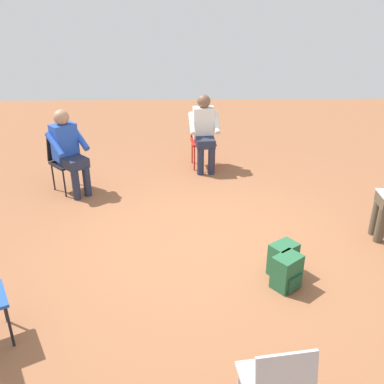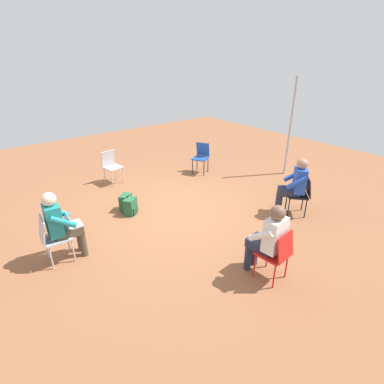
% 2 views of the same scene
% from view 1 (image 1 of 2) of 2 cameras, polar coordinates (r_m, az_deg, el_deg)
% --- Properties ---
extents(ground_plane, '(15.27, 15.27, 0.00)m').
position_cam_1_polar(ground_plane, '(5.10, 1.43, -7.25)').
color(ground_plane, brown).
extents(chair_southeast, '(0.58, 0.59, 0.85)m').
position_cam_1_polar(chair_southeast, '(6.65, -16.67, 4.35)').
color(chair_southeast, black).
rests_on(chair_southeast, ground).
extents(chair_south, '(0.43, 0.47, 0.85)m').
position_cam_1_polar(chair_south, '(7.32, 1.44, 7.29)').
color(chair_south, red).
rests_on(chair_south, ground).
extents(person_in_white, '(0.52, 0.54, 1.24)m').
position_cam_1_polar(person_in_white, '(7.10, 1.63, 8.40)').
color(person_in_white, '#23283D').
rests_on(person_in_white, ground).
extents(person_in_blue, '(0.63, 0.63, 1.24)m').
position_cam_1_polar(person_in_blue, '(6.44, -16.17, 5.64)').
color(person_in_blue, '#23283D').
rests_on(person_in_blue, ground).
extents(backpack_near_laptop_user, '(0.34, 0.32, 0.36)m').
position_cam_1_polar(backpack_near_laptop_user, '(4.67, 12.01, -8.97)').
color(backpack_near_laptop_user, '#235B38').
rests_on(backpack_near_laptop_user, ground).
extents(backpack_by_empty_chair, '(0.34, 0.33, 0.36)m').
position_cam_1_polar(backpack_by_empty_chair, '(4.49, 12.49, -10.56)').
color(backpack_by_empty_chair, '#235B38').
rests_on(backpack_by_empty_chair, ground).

